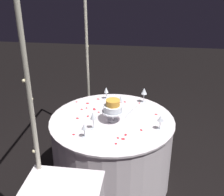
{
  "coord_description": "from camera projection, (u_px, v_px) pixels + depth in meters",
  "views": [
    {
      "loc": [
        -2.49,
        -0.33,
        2.17
      ],
      "look_at": [
        0.0,
        0.0,
        1.01
      ],
      "focal_mm": 45.32,
      "sensor_mm": 36.0,
      "label": 1
    }
  ],
  "objects": [
    {
      "name": "wine_glass_2",
      "position": [
        84.0,
        128.0,
        2.53
      ],
      "size": [
        0.06,
        0.06,
        0.13
      ],
      "color": "silver",
      "rests_on": "main_table"
    },
    {
      "name": "rose_petal_16",
      "position": [
        139.0,
        103.0,
        3.21
      ],
      "size": [
        0.02,
        0.02,
        0.0
      ],
      "primitive_type": "ellipsoid",
      "rotation": [
        0.0,
        0.0,
        6.28
      ],
      "color": "red",
      "rests_on": "main_table"
    },
    {
      "name": "rose_petal_20",
      "position": [
        94.0,
        109.0,
        3.08
      ],
      "size": [
        0.03,
        0.02,
        0.0
      ],
      "primitive_type": "ellipsoid",
      "rotation": [
        0.0,
        0.0,
        3.09
      ],
      "color": "red",
      "rests_on": "main_table"
    },
    {
      "name": "rose_petal_12",
      "position": [
        98.0,
        99.0,
        3.31
      ],
      "size": [
        0.03,
        0.04,
        0.0
      ],
      "primitive_type": "ellipsoid",
      "rotation": [
        0.0,
        0.0,
        1.34
      ],
      "color": "red",
      "rests_on": "main_table"
    },
    {
      "name": "rose_petal_5",
      "position": [
        119.0,
        103.0,
        3.21
      ],
      "size": [
        0.04,
        0.04,
        0.0
      ],
      "primitive_type": "ellipsoid",
      "rotation": [
        0.0,
        0.0,
        1.95
      ],
      "color": "red",
      "rests_on": "main_table"
    },
    {
      "name": "rose_petal_21",
      "position": [
        77.0,
        118.0,
        2.89
      ],
      "size": [
        0.04,
        0.04,
        0.0
      ],
      "primitive_type": "ellipsoid",
      "rotation": [
        0.0,
        0.0,
        0.92
      ],
      "color": "red",
      "rests_on": "main_table"
    },
    {
      "name": "rose_petal_15",
      "position": [
        99.0,
        112.0,
        3.01
      ],
      "size": [
        0.02,
        0.03,
        0.0
      ],
      "primitive_type": "ellipsoid",
      "rotation": [
        0.0,
        0.0,
        4.53
      ],
      "color": "red",
      "rests_on": "main_table"
    },
    {
      "name": "wine_glass_4",
      "position": [
        160.0,
        119.0,
        2.65
      ],
      "size": [
        0.06,
        0.06,
        0.14
      ],
      "color": "silver",
      "rests_on": "main_table"
    },
    {
      "name": "rose_petal_8",
      "position": [
        88.0,
        116.0,
        2.93
      ],
      "size": [
        0.03,
        0.03,
        0.0
      ],
      "primitive_type": "ellipsoid",
      "rotation": [
        0.0,
        0.0,
        6.08
      ],
      "color": "red",
      "rests_on": "main_table"
    },
    {
      "name": "rose_petal_9",
      "position": [
        88.0,
        103.0,
        3.21
      ],
      "size": [
        0.03,
        0.04,
        0.0
      ],
      "primitive_type": "ellipsoid",
      "rotation": [
        0.0,
        0.0,
        1.54
      ],
      "color": "red",
      "rests_on": "main_table"
    },
    {
      "name": "tiered_cake",
      "position": [
        113.0,
        108.0,
        2.78
      ],
      "size": [
        0.22,
        0.22,
        0.23
      ],
      "color": "silver",
      "rests_on": "main_table"
    },
    {
      "name": "rose_petal_4",
      "position": [
        94.0,
        110.0,
        3.06
      ],
      "size": [
        0.04,
        0.04,
        0.0
      ],
      "primitive_type": "ellipsoid",
      "rotation": [
        0.0,
        0.0,
        2.09
      ],
      "color": "red",
      "rests_on": "main_table"
    },
    {
      "name": "cake_knife",
      "position": [
        132.0,
        111.0,
        3.03
      ],
      "size": [
        0.28,
        0.12,
        0.01
      ],
      "color": "silver",
      "rests_on": "main_table"
    },
    {
      "name": "rose_petal_7",
      "position": [
        76.0,
        102.0,
        3.24
      ],
      "size": [
        0.03,
        0.03,
        0.0
      ],
      "primitive_type": "ellipsoid",
      "rotation": [
        0.0,
        0.0,
        2.31
      ],
      "color": "red",
      "rests_on": "main_table"
    },
    {
      "name": "wine_glass_1",
      "position": [
        144.0,
        92.0,
        3.17
      ],
      "size": [
        0.07,
        0.07,
        0.18
      ],
      "color": "silver",
      "rests_on": "main_table"
    },
    {
      "name": "wine_glass_0",
      "position": [
        121.0,
        99.0,
        3.05
      ],
      "size": [
        0.06,
        0.06,
        0.15
      ],
      "color": "silver",
      "rests_on": "main_table"
    },
    {
      "name": "ground_plane",
      "position": [
        112.0,
        179.0,
        3.19
      ],
      "size": [
        12.0,
        12.0,
        0.0
      ],
      "primitive_type": "plane",
      "color": "black"
    },
    {
      "name": "rose_petal_6",
      "position": [
        125.0,
        102.0,
        3.24
      ],
      "size": [
        0.03,
        0.04,
        0.0
      ],
      "primitive_type": "ellipsoid",
      "rotation": [
        0.0,
        0.0,
        1.09
      ],
      "color": "red",
      "rests_on": "main_table"
    },
    {
      "name": "rose_petal_18",
      "position": [
        82.0,
        109.0,
        3.07
      ],
      "size": [
        0.03,
        0.03,
        0.0
      ],
      "primitive_type": "ellipsoid",
      "rotation": [
        0.0,
        0.0,
        0.99
      ],
      "color": "red",
      "rests_on": "main_table"
    },
    {
      "name": "rose_petal_14",
      "position": [
        74.0,
        135.0,
        2.6
      ],
      "size": [
        0.02,
        0.03,
        0.0
      ],
      "primitive_type": "ellipsoid",
      "rotation": [
        0.0,
        0.0,
        1.6
      ],
      "color": "red",
      "rests_on": "main_table"
    },
    {
      "name": "rose_petal_11",
      "position": [
        118.0,
        138.0,
        2.55
      ],
      "size": [
        0.03,
        0.03,
        0.0
      ],
      "primitive_type": "ellipsoid",
      "rotation": [
        0.0,
        0.0,
        3.9
      ],
      "color": "red",
      "rests_on": "main_table"
    },
    {
      "name": "rose_petal_0",
      "position": [
        126.0,
        135.0,
        2.6
      ],
      "size": [
        0.03,
        0.03,
        0.0
      ],
      "primitive_type": "ellipsoid",
      "rotation": [
        0.0,
        0.0,
        6.21
      ],
      "color": "red",
      "rests_on": "main_table"
    },
    {
      "name": "wine_glass_3",
      "position": [
        93.0,
        116.0,
        2.65
      ],
      "size": [
        0.06,
        0.06,
        0.18
      ],
      "color": "silver",
      "rests_on": "main_table"
    },
    {
      "name": "main_table",
      "position": [
        112.0,
        151.0,
        3.03
      ],
      "size": [
        1.27,
        1.27,
        0.77
      ],
      "color": "white",
      "rests_on": "ground"
    },
    {
      "name": "rose_petal_1",
      "position": [
        87.0,
        108.0,
        3.1
      ],
      "size": [
        0.03,
        0.02,
        0.0
      ],
      "primitive_type": "ellipsoid",
      "rotation": [
        0.0,
        0.0,
        0.34
      ],
      "color": "red",
      "rests_on": "main_table"
    },
    {
      "name": "rose_petal_10",
      "position": [
        156.0,
        114.0,
        2.96
      ],
      "size": [
        0.03,
        0.04,
        0.0
      ],
      "primitive_type": "ellipsoid",
      "rotation": [
        0.0,
        0.0,
        4.32
      ],
      "color": "red",
      "rests_on": "main_table"
    },
    {
      "name": "decorative_arch",
      "position": [
        66.0,
        50.0,
        2.62
      ],
      "size": [
        1.81,
        0.06,
        2.32
      ],
      "color": "#B7B29E",
      "rests_on": "ground"
    },
    {
      "name": "rose_petal_3",
      "position": [
        141.0,
        130.0,
        2.68
      ],
      "size": [
        0.04,
        0.03,
        0.0
      ],
      "primitive_type": "ellipsoid",
      "rotation": [
        0.0,
        0.0,
        0.58
      ],
      "color": "red",
      "rests_on": "main_table"
    },
    {
      "name": "rose_petal_2",
      "position": [
        110.0,
        110.0,
        3.05
      ],
      "size": [
        0.02,
        0.03,
        0.0
      ],
      "primitive_type": "ellipsoid",
      "rotation": [
        0.0,
        0.0,
        4.54
      ],
      "color": "red",
      "rests_on": "main_table"
    },
    {
      "name": "wine_glass_5",
      "position": [
        106.0,
        91.0,
        3.28
      ],
      "size": [
        0.06,
        0.06,
        0.15
      ],
      "color": "silver",
      "rests_on": "main_table"
    },
    {
      "name": "rose_petal_17",
      "position": [
        111.0,
        113.0,
        2.98
      ],
      "size": [
        0.04,
        0.04,
        0.0
      ],
      "primitive_type": "ellipsoid",
      "rotation": [
        0.0,
        0.0,
        4.27
      ],
      "color": "red",
      "rests_on": "main_table"
    },
    {
      "name": "rose_petal_13",
      "position": [
        116.0,
        144.0,
        2.47
      ],
      "size": [
        0.03,
        0.02,
        0.0
      ],
      "primitive_type": "ellipsoid",
      "rotation": [
        0.0,
        0.0,
        6.28
      ],
      "color": "red",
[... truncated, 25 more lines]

